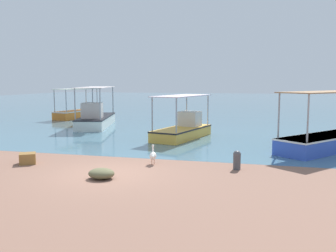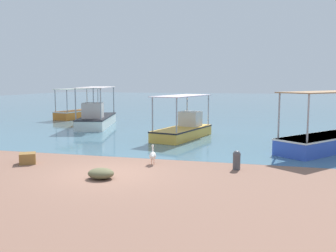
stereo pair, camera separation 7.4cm
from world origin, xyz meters
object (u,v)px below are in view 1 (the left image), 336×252
(fishing_boat_far_left, at_px, (183,128))
(pelican, at_px, (153,155))
(net_pile, at_px, (101,174))
(fishing_boat_far_right, at_px, (96,118))
(mooring_bollard, at_px, (237,159))
(cargo_crate, at_px, (28,158))
(fishing_boat_outer, at_px, (329,139))
(fishing_boat_near_right, at_px, (77,112))

(fishing_boat_far_left, xyz_separation_m, pelican, (0.31, -7.34, -0.22))
(pelican, bearing_deg, net_pile, -112.22)
(fishing_boat_far_right, height_order, pelican, fishing_boat_far_right)
(fishing_boat_far_left, xyz_separation_m, mooring_bollard, (3.73, -7.41, -0.19))
(net_pile, relative_size, cargo_crate, 1.47)
(fishing_boat_far_right, relative_size, mooring_bollard, 9.26)
(fishing_boat_far_right, distance_m, pelican, 13.73)
(fishing_boat_far_left, relative_size, pelican, 6.53)
(fishing_boat_outer, distance_m, fishing_boat_near_right, 22.98)
(pelican, bearing_deg, fishing_boat_outer, 34.83)
(fishing_boat_outer, bearing_deg, net_pile, -137.50)
(fishing_boat_far_right, relative_size, fishing_boat_outer, 1.08)
(pelican, xyz_separation_m, mooring_bollard, (3.42, -0.06, 0.02))
(fishing_boat_far_right, height_order, net_pile, fishing_boat_far_right)
(fishing_boat_outer, relative_size, fishing_boat_far_left, 1.22)
(pelican, bearing_deg, fishing_boat_far_left, 92.42)
(fishing_boat_far_right, distance_m, fishing_boat_far_left, 8.51)
(fishing_boat_far_left, distance_m, net_pile, 10.05)
(fishing_boat_outer, relative_size, pelican, 7.96)
(fishing_boat_far_right, height_order, fishing_boat_outer, fishing_boat_far_right)
(pelican, distance_m, mooring_bollard, 3.42)
(fishing_boat_near_right, height_order, pelican, fishing_boat_near_right)
(fishing_boat_far_right, bearing_deg, mooring_bollard, -45.02)
(fishing_boat_near_right, bearing_deg, fishing_boat_far_left, -37.94)
(fishing_boat_far_left, bearing_deg, fishing_boat_near_right, 142.06)
(fishing_boat_far_right, relative_size, cargo_crate, 10.84)
(fishing_boat_near_right, height_order, mooring_bollard, fishing_boat_near_right)
(fishing_boat_near_right, distance_m, cargo_crate, 19.36)
(fishing_boat_far_right, bearing_deg, pelican, -54.98)
(fishing_boat_far_right, xyz_separation_m, net_pile, (6.79, -13.90, -0.50))
(mooring_bollard, height_order, cargo_crate, mooring_bollard)
(fishing_boat_outer, bearing_deg, fishing_boat_near_right, 150.08)
(fishing_boat_outer, xyz_separation_m, fishing_boat_near_right, (-19.92, 11.46, -0.03))
(fishing_boat_near_right, relative_size, mooring_bollard, 6.91)
(fishing_boat_near_right, height_order, net_pile, fishing_boat_near_right)
(fishing_boat_near_right, distance_m, pelican, 20.80)
(fishing_boat_near_right, distance_m, mooring_bollard, 23.04)
(fishing_boat_far_right, height_order, mooring_bollard, fishing_boat_far_right)
(net_pile, bearing_deg, mooring_bollard, 29.99)
(fishing_boat_outer, relative_size, cargo_crate, 10.00)
(fishing_boat_far_right, xyz_separation_m, pelican, (7.87, -11.24, -0.31))
(fishing_boat_near_right, relative_size, net_pile, 5.50)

